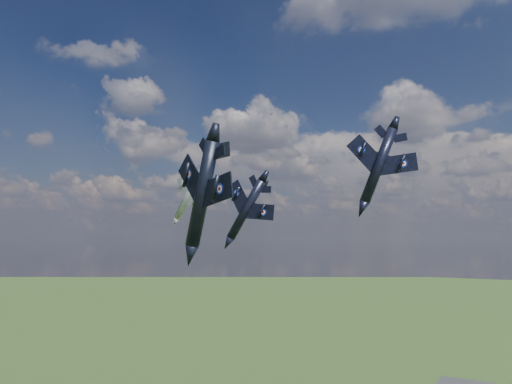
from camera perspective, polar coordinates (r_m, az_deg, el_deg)
The scene contains 4 objects.
jet_lead_navy at distance 83.12m, azimuth -1.11°, elevation -1.99°, with size 11.03×15.38×3.18m, color black, non-canonical shape.
jet_right_navy at distance 42.18m, azimuth -6.15°, elevation -0.19°, with size 9.01×12.56×2.60m, color black, non-canonical shape.
jet_high_navy at distance 77.06m, azimuth 13.85°, elevation 2.98°, with size 11.60×16.18×3.35m, color black, non-canonical shape.
jet_left_silver at distance 89.95m, azimuth -7.85°, elevation -0.63°, with size 9.06×12.63×2.61m, color gray, non-canonical shape.
Camera 1 is at (39.82, -51.58, 76.85)m, focal length 35.00 mm.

